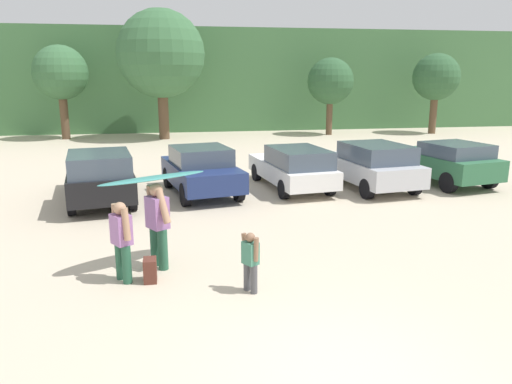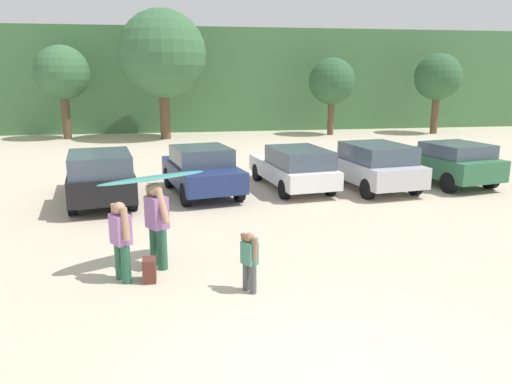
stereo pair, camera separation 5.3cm
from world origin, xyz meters
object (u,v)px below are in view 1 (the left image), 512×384
Objects in this scene: parked_car_white at (293,167)px; person_child at (250,259)px; person_companion at (122,237)px; parked_car_silver at (372,165)px; parked_car_forest_green at (445,161)px; backpack_dropped at (150,270)px; surfboard_teal at (154,178)px; parked_car_black at (100,175)px; parked_car_navy at (201,170)px; person_adult at (158,221)px.

person_child is (-2.72, -7.80, -0.14)m from parked_car_white.
person_companion is at bearing -52.74° from person_child.
parked_car_silver is 0.97× the size of parked_car_forest_green.
person_companion is 0.82m from backpack_dropped.
surfboard_teal is (-1.67, 1.58, 1.20)m from person_child.
parked_car_forest_green is at bearing -95.99° from parked_car_black.
surfboard_teal is (-1.26, -6.00, 1.01)m from parked_car_navy.
parked_car_white reaches higher than backpack_dropped.
backpack_dropped is (-0.16, -0.69, -0.76)m from person_adult.
person_adult is at bearing -73.47° from person_child.
person_companion reaches higher than backpack_dropped.
person_companion is at bearing 122.73° from parked_car_silver.
parked_car_silver is 9.32× the size of backpack_dropped.
parked_car_black is 4.48× the size of person_child.
surfboard_teal reaches higher than parked_car_silver.
parked_car_navy is at bearing 86.55° from parked_car_white.
surfboard_teal is at bearing -162.51° from person_companion.
person_companion is (-10.53, -6.84, 0.07)m from parked_car_forest_green.
parked_car_forest_green is 3.88× the size of person_child.
person_child is at bearing -22.84° from backpack_dropped.
person_child is at bearing -162.74° from parked_car_black.
person_companion is at bearing -177.95° from parked_car_black.
parked_car_silver is 2.90m from parked_car_forest_green.
backpack_dropped is at bearing 135.21° from person_companion.
surfboard_teal reaches higher than backpack_dropped.
parked_car_white is at bearing -141.16° from person_child.
parked_car_forest_green is 11.29m from person_child.
person_child is 1.99m from backpack_dropped.
person_adult is (-1.22, -6.13, 0.17)m from parked_car_navy.
parked_car_forest_green is at bearing -179.58° from person_adult.
person_companion is (-7.65, -6.51, 0.04)m from parked_car_silver.
parked_car_forest_green is 2.48× the size of person_adult.
parked_car_silver is 9.18m from person_adult.
person_adult reaches higher than person_companion.
surfboard_teal reaches higher than parked_car_black.
parked_car_silver is (2.65, -0.42, 0.06)m from parked_car_white.
parked_car_white is 2.68m from parked_car_silver.
surfboard_teal is (-4.39, -6.22, 1.06)m from parked_car_white.
surfboard_teal is at bearing -170.66° from parked_car_black.
parked_car_navy is 7.59m from person_child.
parked_car_navy is 1.02× the size of parked_car_silver.
parked_car_black is at bearing 89.15° from parked_car_white.
parked_car_silver reaches higher than parked_car_navy.
parked_car_silver is 9.13m from person_child.
parked_car_navy is at bearing -118.83° from person_child.
parked_car_black is 5.88m from surfboard_teal.
person_adult is 1.13× the size of person_companion.
parked_car_forest_green is at bearing -91.14° from parked_car_silver.
parked_car_silver reaches higher than backpack_dropped.
person_adult is 2.21m from person_child.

